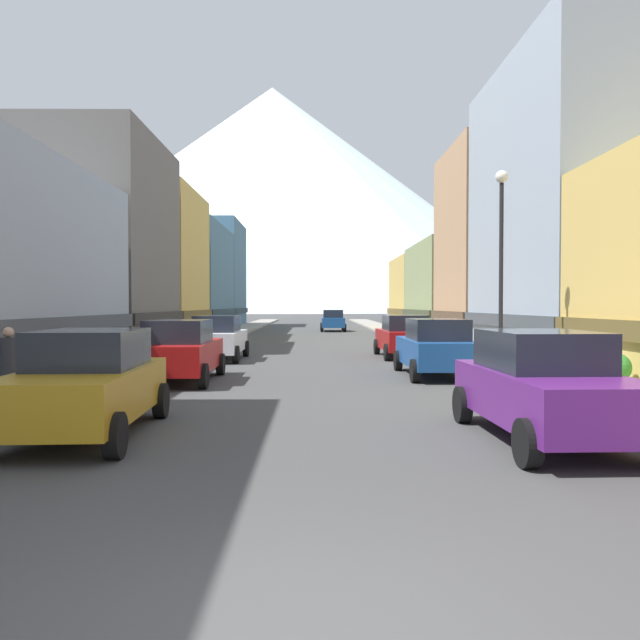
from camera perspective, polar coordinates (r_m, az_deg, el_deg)
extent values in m
cube|color=gray|center=(39.65, -9.67, -1.71)|extent=(2.50, 100.00, 0.15)
cube|color=gray|center=(39.64, 8.48, -1.71)|extent=(2.50, 100.00, 0.15)
cube|color=#66605B|center=(32.91, -20.61, 6.37)|extent=(7.36, 9.47, 10.24)
cube|color=#2D2B29|center=(32.79, -20.56, 0.24)|extent=(7.66, 9.47, 0.50)
cube|color=#D8B259|center=(42.48, -16.91, 4.74)|extent=(8.78, 9.68, 9.46)
cube|color=brown|center=(42.41, -16.88, 0.51)|extent=(9.08, 9.68, 0.50)
cube|color=slate|center=(53.92, -12.64, 3.68)|extent=(7.47, 13.26, 8.78)
cube|color=#22333F|center=(53.88, -12.62, 0.72)|extent=(7.77, 13.26, 0.50)
cube|color=slate|center=(66.10, -11.18, 4.07)|extent=(9.27, 10.58, 10.63)
cube|color=#22333F|center=(66.03, -11.17, 0.85)|extent=(9.57, 10.58, 0.50)
cube|color=#99A5B2|center=(27.43, 23.96, 9.01)|extent=(7.56, 11.32, 11.81)
cube|color=#444A50|center=(27.19, 23.87, -0.01)|extent=(7.86, 11.32, 0.50)
cube|color=tan|center=(37.16, 18.32, 6.32)|extent=(8.96, 8.40, 10.89)
cube|color=brown|center=(37.03, 18.27, 0.38)|extent=(9.26, 8.40, 0.50)
cube|color=#8C9966|center=(47.09, 12.60, 2.74)|extent=(6.47, 12.08, 6.68)
cube|color=#3F442D|center=(47.08, 12.59, 0.62)|extent=(6.77, 12.08, 0.50)
cube|color=#D8B259|center=(58.49, 10.45, 2.38)|extent=(7.36, 10.81, 6.46)
cube|color=brown|center=(58.48, 10.44, 0.78)|extent=(7.66, 10.81, 0.50)
cube|color=#B28419|center=(11.38, -20.41, -6.14)|extent=(2.03, 4.48, 0.80)
cube|color=#1E232D|center=(11.54, -20.07, -2.44)|extent=(1.70, 2.27, 0.64)
cylinder|color=black|center=(9.62, -18.05, -9.91)|extent=(0.25, 0.69, 0.68)
cylinder|color=black|center=(12.79, -14.20, -7.07)|extent=(0.25, 0.69, 0.68)
cylinder|color=black|center=(13.27, -22.08, -6.83)|extent=(0.25, 0.69, 0.68)
cube|color=#9E1111|center=(18.57, -12.50, -3.19)|extent=(1.88, 4.42, 0.80)
cube|color=#1E232D|center=(18.28, -12.67, -1.00)|extent=(1.62, 2.22, 0.64)
cylinder|color=black|center=(20.41, -14.11, -3.91)|extent=(0.23, 0.68, 0.68)
cylinder|color=black|center=(20.07, -8.98, -3.98)|extent=(0.23, 0.68, 0.68)
cylinder|color=black|center=(17.22, -16.60, -4.91)|extent=(0.23, 0.68, 0.68)
cylinder|color=black|center=(16.83, -10.53, -5.02)|extent=(0.23, 0.68, 0.68)
cube|color=silver|center=(25.57, -9.19, -1.92)|extent=(1.87, 4.41, 0.80)
cube|color=#1E232D|center=(25.29, -9.28, -0.33)|extent=(1.61, 2.21, 0.64)
cylinder|color=black|center=(27.37, -10.55, -2.55)|extent=(0.22, 0.68, 0.68)
cylinder|color=black|center=(27.10, -6.72, -2.57)|extent=(0.22, 0.68, 0.68)
cylinder|color=black|center=(24.14, -11.96, -3.08)|extent=(0.22, 0.68, 0.68)
cylinder|color=black|center=(23.83, -7.62, -3.12)|extent=(0.22, 0.68, 0.68)
cube|color=#591E72|center=(10.89, 19.77, -6.47)|extent=(1.98, 4.46, 0.80)
cube|color=#1E232D|center=(11.05, 19.31, -2.60)|extent=(1.67, 2.25, 0.64)
cylinder|color=black|center=(9.11, 18.27, -10.55)|extent=(0.24, 0.69, 0.68)
cylinder|color=black|center=(12.81, 20.80, -7.11)|extent=(0.24, 0.69, 0.68)
cylinder|color=black|center=(12.21, 12.76, -7.47)|extent=(0.24, 0.69, 0.68)
cube|color=#19478C|center=(19.81, 10.40, -2.89)|extent=(1.90, 4.42, 0.80)
cube|color=#1E232D|center=(19.53, 10.56, -0.84)|extent=(1.63, 2.22, 0.64)
cylinder|color=black|center=(21.31, 7.07, -3.66)|extent=(0.23, 0.68, 0.68)
cylinder|color=black|center=(21.65, 11.90, -3.60)|extent=(0.23, 0.68, 0.68)
cylinder|color=black|center=(18.06, 8.59, -4.57)|extent=(0.23, 0.68, 0.68)
cylinder|color=black|center=(18.47, 14.24, -4.47)|extent=(0.23, 0.68, 0.68)
cube|color=#9E1111|center=(26.66, 7.57, -1.78)|extent=(1.95, 4.45, 0.80)
cube|color=#1E232D|center=(26.38, 7.66, -0.25)|extent=(1.66, 2.24, 0.64)
cylinder|color=black|center=(28.18, 5.16, -2.42)|extent=(0.24, 0.69, 0.68)
cylinder|color=black|center=(28.47, 8.84, -2.39)|extent=(0.24, 0.69, 0.68)
cylinder|color=black|center=(24.92, 6.11, -2.92)|extent=(0.24, 0.69, 0.68)
cylinder|color=black|center=(25.24, 10.25, -2.88)|extent=(0.24, 0.69, 0.68)
cube|color=#19478C|center=(52.33, 1.17, -0.21)|extent=(1.84, 4.40, 0.80)
cube|color=#1E232D|center=(52.07, 1.18, 0.57)|extent=(1.60, 2.20, 0.64)
cylinder|color=black|center=(53.98, 0.14, -0.59)|extent=(0.22, 0.68, 0.68)
cylinder|color=black|center=(54.03, 2.09, -0.58)|extent=(0.22, 0.68, 0.68)
cylinder|color=black|center=(50.68, 0.18, -0.72)|extent=(0.22, 0.68, 0.68)
cylinder|color=black|center=(50.73, 2.26, -0.71)|extent=(0.22, 0.68, 0.68)
cylinder|color=gray|center=(16.09, 25.20, -5.48)|extent=(0.38, 0.38, 0.35)
sphere|color=#34882F|center=(16.05, 25.22, -3.91)|extent=(0.68, 0.68, 0.68)
cylinder|color=#4C4C51|center=(21.94, -19.30, -3.54)|extent=(0.50, 0.50, 0.41)
sphere|color=#2B5E32|center=(21.91, -19.31, -2.38)|extent=(0.61, 0.61, 0.61)
cylinder|color=brown|center=(23.31, 16.86, -3.26)|extent=(0.50, 0.50, 0.39)
sphere|color=#1F8825|center=(23.27, 16.87, -2.05)|extent=(0.75, 0.75, 0.75)
cylinder|color=#333338|center=(14.50, -26.34, -4.18)|extent=(0.36, 0.36, 1.39)
sphere|color=tan|center=(14.45, -26.37, -1.00)|extent=(0.22, 0.22, 0.22)
cylinder|color=black|center=(18.61, 16.06, 3.46)|extent=(0.12, 0.12, 5.50)
sphere|color=white|center=(18.95, 16.12, 12.35)|extent=(0.36, 0.36, 0.36)
cone|color=silver|center=(268.29, -4.31, 10.85)|extent=(234.63, 234.63, 92.48)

